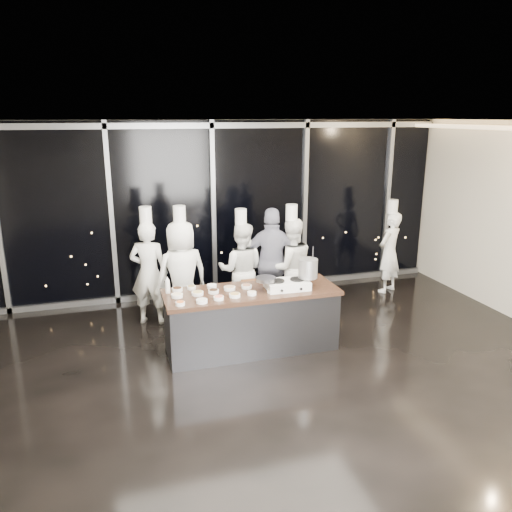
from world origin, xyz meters
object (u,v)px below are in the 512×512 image
Objects in this scene: stove at (287,284)px; demo_counter at (251,320)px; guest at (273,262)px; chef_side at (389,251)px; stock_pot at (308,268)px; chef_center at (241,270)px; chef_far_left at (149,272)px; chef_right at (290,267)px; chef_left at (182,274)px; frying_pan at (265,279)px.

demo_counter is at bearing 172.07° from stove.
chef_side is (2.48, 0.46, -0.12)m from guest.
stock_pot reaches higher than stove.
chef_center reaches higher than chef_side.
guest is at bearing 83.09° from stove.
chef_far_left is (-2.11, 1.48, -0.31)m from stock_pot.
chef_right is at bearing 69.57° from stove.
stove is 2.26× the size of stock_pot.
chef_left is at bearing -22.06° from chef_side.
chef_side is at bearing -153.35° from chef_center.
chef_left is 1.10× the size of chef_side.
chef_center is at bearing -163.69° from chef_far_left.
stock_pot is at bearing -6.64° from demo_counter.
chef_center is 1.00× the size of guest.
frying_pan is 0.28× the size of chef_center.
stock_pot is (0.81, -0.09, 0.72)m from demo_counter.
chef_far_left is at bearing -26.37° from chef_side.
chef_center is (-0.62, 1.35, -0.37)m from stock_pot.
chef_left is 1.80m from chef_right.
chef_right is at bearing -15.34° from chef_side.
stove is 1.39m from chef_center.
chef_side is (2.37, 1.72, -0.38)m from stock_pot.
guest is (1.52, 0.05, 0.04)m from chef_left.
chef_left is at bearing 171.62° from chef_far_left.
demo_counter is 1.26× the size of chef_left.
guest is at bearing 168.25° from chef_left.
frying_pan is at bearing 109.34° from chef_center.
demo_counter is 4.87× the size of frying_pan.
chef_side is at bearing 34.76° from stove.
guest reaches higher than stove.
chef_left reaches higher than chef_right.
stove is 0.34× the size of chef_center.
chef_left is at bearing 27.84° from chef_center.
stove is 0.34× the size of guest.
stove is 1.79m from chef_left.
chef_left is (-1.00, 1.17, -0.19)m from frying_pan.
chef_right is (0.81, 1.13, -0.22)m from frying_pan.
chef_side is (2.20, 0.55, -0.04)m from chef_right.
chef_far_left is 1.05× the size of guest.
stock_pot is 0.15× the size of chef_center.
chef_center is 0.82m from chef_right.
guest is at bearing 94.92° from stock_pot.
demo_counter is 1.28× the size of chef_far_left.
stock_pot is 1.53m from chef_center.
demo_counter is at bearing 112.64° from chef_left.
chef_far_left is (-1.30, 1.39, 0.41)m from demo_counter.
frying_pan is at bearing 85.79° from guest.
chef_center is at bearing -13.28° from chef_right.
chef_far_left reaches higher than demo_counter.
guest reaches higher than stock_pot.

